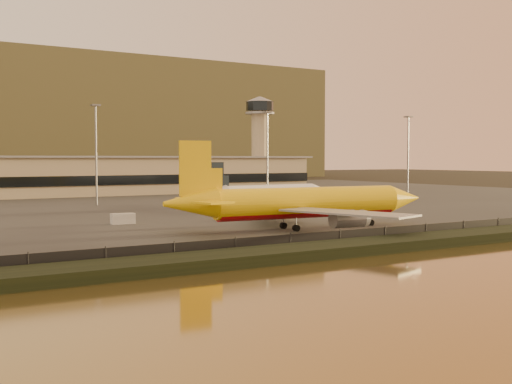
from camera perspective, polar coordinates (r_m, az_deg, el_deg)
ground at (r=100.28m, az=5.50°, el=-3.88°), size 900.00×900.00×0.00m
embankment at (r=87.29m, az=12.22°, el=-4.50°), size 320.00×7.00×1.40m
tarmac at (r=185.01m, az=-12.40°, el=-0.75°), size 320.00×220.00×0.20m
perimeter_fence at (r=90.13m, az=10.47°, el=-3.86°), size 300.00×0.05×2.20m
terminal_building at (r=210.26m, az=-18.87°, el=1.28°), size 202.00×25.00×12.60m
control_tower at (r=247.60m, az=0.33°, el=5.24°), size 11.20×11.20×35.50m
apron_light_masts at (r=171.83m, az=-5.53°, el=4.23°), size 152.20×12.20×25.40m
dhl_cargo_jet at (r=106.81m, az=4.23°, el=-1.01°), size 48.58×47.38×14.50m
white_narrowbody_jet at (r=158.83m, az=1.09°, el=-0.08°), size 38.02×37.09×10.93m
gse_vehicle_yellow at (r=127.02m, az=2.70°, el=-1.97°), size 3.82×2.83×1.57m
gse_vehicle_white at (r=118.03m, az=-11.75°, el=-2.33°), size 4.33×2.20×1.89m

